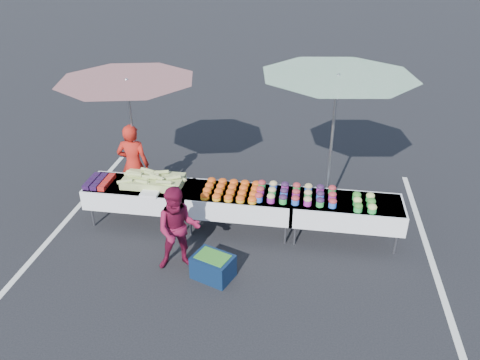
# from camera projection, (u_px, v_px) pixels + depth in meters

# --- Properties ---
(ground) EXTENTS (80.00, 80.00, 0.00)m
(ground) POSITION_uv_depth(u_px,v_px,m) (240.00, 229.00, 8.34)
(ground) COLOR black
(stripe_left) EXTENTS (0.10, 5.00, 0.00)m
(stripe_left) POSITION_uv_depth(u_px,v_px,m) (72.00, 214.00, 8.78)
(stripe_left) COLOR silver
(stripe_left) RESTS_ON ground
(stripe_right) EXTENTS (0.10, 5.00, 0.00)m
(stripe_right) POSITION_uv_depth(u_px,v_px,m) (427.00, 246.00, 7.90)
(stripe_right) COLOR silver
(stripe_right) RESTS_ON ground
(table_left) EXTENTS (1.86, 0.81, 0.75)m
(table_left) POSITION_uv_depth(u_px,v_px,m) (140.00, 193.00, 8.31)
(table_left) COLOR white
(table_left) RESTS_ON ground
(table_center) EXTENTS (1.86, 0.81, 0.75)m
(table_center) POSITION_uv_depth(u_px,v_px,m) (240.00, 201.00, 8.06)
(table_center) COLOR white
(table_center) RESTS_ON ground
(table_right) EXTENTS (1.86, 0.81, 0.75)m
(table_right) POSITION_uv_depth(u_px,v_px,m) (346.00, 210.00, 7.82)
(table_right) COLOR white
(table_right) RESTS_ON ground
(berry_punnets) EXTENTS (0.40, 0.54, 0.08)m
(berry_punnets) POSITION_uv_depth(u_px,v_px,m) (99.00, 182.00, 8.26)
(berry_punnets) COLOR black
(berry_punnets) RESTS_ON table_left
(corn_pile) EXTENTS (1.16, 0.57, 0.26)m
(corn_pile) POSITION_uv_depth(u_px,v_px,m) (153.00, 180.00, 8.19)
(corn_pile) COLOR #89AD58
(corn_pile) RESTS_ON table_left
(plastic_bags) EXTENTS (0.30, 0.25, 0.05)m
(plastic_bags) POSITION_uv_depth(u_px,v_px,m) (150.00, 193.00, 7.92)
(plastic_bags) COLOR white
(plastic_bags) RESTS_ON table_left
(carrot_bowls) EXTENTS (0.95, 0.69, 0.11)m
(carrot_bowls) POSITION_uv_depth(u_px,v_px,m) (231.00, 190.00, 7.97)
(carrot_bowls) COLOR orange
(carrot_bowls) RESTS_ON table_center
(potato_cups) EXTENTS (1.34, 0.58, 0.16)m
(potato_cups) POSITION_uv_depth(u_px,v_px,m) (296.00, 193.00, 7.81)
(potato_cups) COLOR blue
(potato_cups) RESTS_ON table_right
(bean_baskets) EXTENTS (0.36, 0.50, 0.15)m
(bean_baskets) POSITION_uv_depth(u_px,v_px,m) (364.00, 202.00, 7.58)
(bean_baskets) COLOR green
(bean_baskets) RESTS_ON table_right
(vendor) EXTENTS (0.62, 0.43, 1.62)m
(vendor) POSITION_uv_depth(u_px,v_px,m) (134.00, 165.00, 8.79)
(vendor) COLOR #B31E14
(vendor) RESTS_ON ground
(customer) EXTENTS (0.80, 0.69, 1.41)m
(customer) POSITION_uv_depth(u_px,v_px,m) (178.00, 229.00, 7.10)
(customer) COLOR maroon
(customer) RESTS_ON ground
(umbrella_left) EXTENTS (2.79, 2.79, 2.48)m
(umbrella_left) POSITION_uv_depth(u_px,v_px,m) (128.00, 91.00, 8.08)
(umbrella_left) COLOR black
(umbrella_left) RESTS_ON ground
(umbrella_right) EXTENTS (3.15, 3.15, 2.67)m
(umbrella_right) POSITION_uv_depth(u_px,v_px,m) (337.00, 88.00, 7.68)
(umbrella_right) COLOR black
(umbrella_right) RESTS_ON ground
(storage_bin) EXTENTS (0.71, 0.61, 0.39)m
(storage_bin) POSITION_uv_depth(u_px,v_px,m) (213.00, 266.00, 7.11)
(storage_bin) COLOR #0C1E3C
(storage_bin) RESTS_ON ground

